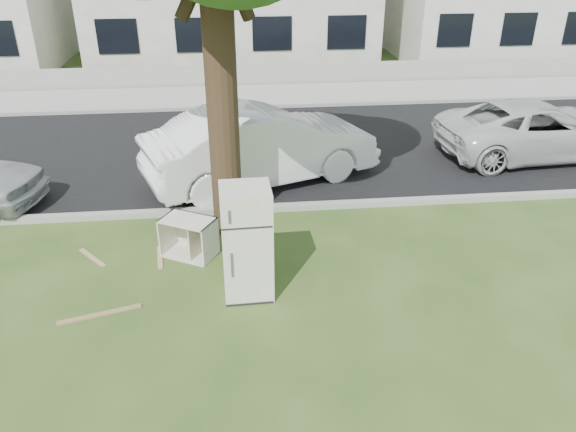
{
  "coord_description": "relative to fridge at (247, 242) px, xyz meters",
  "views": [
    {
      "loc": [
        -0.27,
        -7.59,
        5.1
      ],
      "look_at": [
        0.6,
        0.6,
        0.82
      ],
      "focal_mm": 35.0,
      "sensor_mm": 36.0,
      "label": 1
    }
  ],
  "objects": [
    {
      "name": "plank_c",
      "position": [
        -1.48,
        1.17,
        -0.88
      ],
      "size": [
        0.17,
        0.74,
        0.02
      ],
      "primitive_type": "cube",
      "rotation": [
        0.0,
        0.0,
        1.69
      ],
      "color": "tan",
      "rests_on": "ground"
    },
    {
      "name": "plank_a",
      "position": [
        -2.21,
        -0.36,
        -0.88
      ],
      "size": [
        1.18,
        0.41,
        0.02
      ],
      "primitive_type": "cube",
      "rotation": [
        0.0,
        0.0,
        0.27
      ],
      "color": "olive",
      "rests_on": "ground"
    },
    {
      "name": "kerb_far",
      "position": [
        0.12,
        9.87,
        -0.89
      ],
      "size": [
        120.0,
        0.18,
        0.12
      ],
      "primitive_type": "cube",
      "color": "gray",
      "rests_on": "ground"
    },
    {
      "name": "ground",
      "position": [
        0.12,
        0.32,
        -0.89
      ],
      "size": [
        120.0,
        120.0,
        0.0
      ],
      "primitive_type": "plane",
      "color": "#2B4719"
    },
    {
      "name": "sidewalk",
      "position": [
        0.12,
        11.32,
        -0.89
      ],
      "size": [
        120.0,
        2.8,
        0.01
      ],
      "primitive_type": "cube",
      "color": "gray",
      "rests_on": "ground"
    },
    {
      "name": "plank_b",
      "position": [
        -2.64,
        1.28,
        -0.88
      ],
      "size": [
        0.57,
        0.66,
        0.02
      ],
      "primitive_type": "cube",
      "rotation": [
        0.0,
        0.0,
        -0.88
      ],
      "color": "tan",
      "rests_on": "ground"
    },
    {
      "name": "low_wall",
      "position": [
        0.12,
        12.92,
        -0.54
      ],
      "size": [
        120.0,
        0.15,
        0.7
      ],
      "primitive_type": "cube",
      "color": "gray",
      "rests_on": "ground"
    },
    {
      "name": "road",
      "position": [
        0.12,
        6.32,
        -0.89
      ],
      "size": [
        120.0,
        7.0,
        0.01
      ],
      "primitive_type": "cube",
      "color": "black",
      "rests_on": "ground"
    },
    {
      "name": "car_center",
      "position": [
        0.49,
        4.26,
        -0.06
      ],
      "size": [
        5.39,
        3.46,
        1.68
      ],
      "primitive_type": "imported",
      "rotation": [
        0.0,
        0.0,
        1.93
      ],
      "color": "white",
      "rests_on": "ground"
    },
    {
      "name": "fridge",
      "position": [
        0.0,
        0.0,
        0.0
      ],
      "size": [
        0.76,
        0.71,
        1.79
      ],
      "primitive_type": "cube",
      "rotation": [
        0.0,
        0.0,
        0.03
      ],
      "color": "beige",
      "rests_on": "ground"
    },
    {
      "name": "car_right",
      "position": [
        7.28,
        5.14,
        -0.22
      ],
      "size": [
        4.99,
        2.59,
        1.34
      ],
      "primitive_type": "imported",
      "rotation": [
        0.0,
        0.0,
        1.65
      ],
      "color": "silver",
      "rests_on": "ground"
    },
    {
      "name": "cabinet",
      "position": [
        -0.96,
        1.23,
        -0.55
      ],
      "size": [
        1.04,
        0.91,
        0.69
      ],
      "primitive_type": "cube",
      "rotation": [
        0.0,
        0.0,
        -0.51
      ],
      "color": "beige",
      "rests_on": "ground"
    },
    {
      "name": "kerb_near",
      "position": [
        0.12,
        2.77,
        -0.89
      ],
      "size": [
        120.0,
        0.18,
        0.12
      ],
      "primitive_type": "cube",
      "color": "gray",
      "rests_on": "ground"
    }
  ]
}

